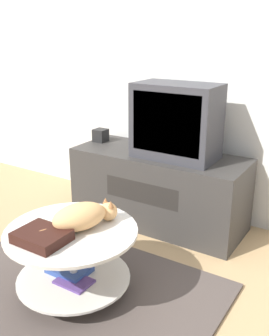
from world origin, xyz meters
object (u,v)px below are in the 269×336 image
Objects in this scene: tv at (176,121)px; cat at (82,216)px; speaker at (101,135)px; dvd_box at (42,236)px.

cat is (-0.06, -1.02, -0.35)m from tv.
speaker is 0.40× the size of dvd_box.
cat is at bearing -93.24° from tv.
tv is 1.31m from dvd_box.
dvd_box is at bearing -96.36° from tv.
speaker is at bearing 175.07° from tv.
tv is 0.78m from speaker.
cat is at bearing -57.71° from speaker.
dvd_box is (0.60, -1.31, -0.17)m from speaker.
tv is 1.08m from cat.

